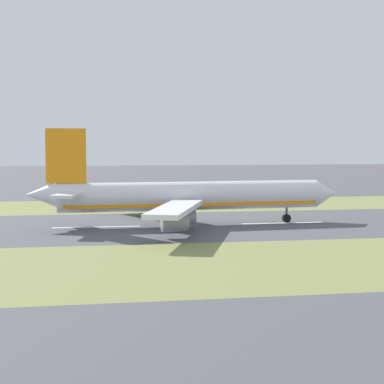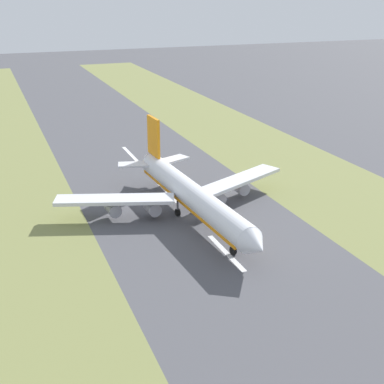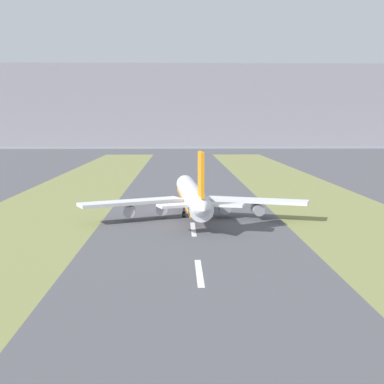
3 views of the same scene
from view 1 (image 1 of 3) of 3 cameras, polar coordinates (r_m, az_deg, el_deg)
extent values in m
plane|color=#4C4C51|center=(135.65, -0.36, -2.95)|extent=(800.00, 800.00, 0.00)
cube|color=olive|center=(179.92, -2.76, -1.19)|extent=(40.00, 600.00, 0.01)
cube|color=olive|center=(92.10, 4.36, -6.36)|extent=(40.00, 600.00, 0.01)
cube|color=silver|center=(133.81, -8.49, -3.09)|extent=(1.20, 18.00, 0.01)
cube|color=silver|center=(140.62, 8.05, -2.73)|extent=(1.20, 18.00, 0.01)
cylinder|color=silver|center=(134.99, 0.00, -0.34)|extent=(9.26, 56.25, 6.00)
cone|color=silver|center=(145.07, 11.80, -0.11)|extent=(6.16, 5.33, 5.88)
cone|color=silver|center=(131.31, -13.28, -0.23)|extent=(5.44, 6.29, 5.10)
cube|color=orange|center=(135.13, 0.00, -1.04)|extent=(8.83, 54.00, 0.70)
cube|color=silver|center=(150.78, -4.21, -0.22)|extent=(28.78, 17.84, 0.90)
cube|color=silver|center=(116.49, -1.47, -1.50)|extent=(29.40, 14.96, 0.90)
cylinder|color=#93939E|center=(143.22, -2.39, -1.43)|extent=(3.47, 4.98, 3.20)
cylinder|color=#93939E|center=(151.44, -4.34, -1.13)|extent=(3.47, 4.98, 3.20)
cylinder|color=#93939E|center=(125.69, -0.83, -2.21)|extent=(3.47, 4.98, 3.20)
cylinder|color=#93939E|center=(116.22, -1.55, -2.73)|extent=(3.47, 4.98, 3.20)
cube|color=orange|center=(131.06, -11.15, 3.17)|extent=(1.27, 8.03, 11.00)
cube|color=silver|center=(136.88, -11.19, 0.06)|extent=(10.92, 7.74, 0.60)
cube|color=silver|center=(125.91, -11.00, -0.29)|extent=(10.79, 6.79, 0.60)
cylinder|color=#59595E|center=(141.74, 8.40, -1.67)|extent=(0.50, 0.50, 3.20)
cylinder|color=black|center=(141.91, 8.40, -2.31)|extent=(1.00, 1.85, 1.80)
cylinder|color=#59595E|center=(137.21, -1.47, -1.82)|extent=(0.50, 0.50, 3.20)
cylinder|color=black|center=(137.38, -1.47, -2.48)|extent=(1.00, 1.85, 1.80)
cylinder|color=#59595E|center=(132.15, -1.01, -2.05)|extent=(0.50, 0.50, 3.20)
cylinder|color=black|center=(132.33, -1.01, -2.74)|extent=(1.00, 1.85, 1.80)
camera|label=2|loc=(167.23, 48.02, 15.44)|focal=50.00mm
camera|label=3|loc=(189.56, -54.14, 5.60)|focal=50.00mm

